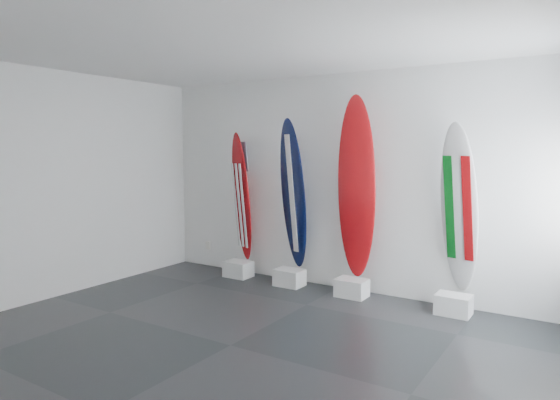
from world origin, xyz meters
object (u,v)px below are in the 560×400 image
Objects in this scene: surfboard_navy at (293,194)px; surfboard_italy at (459,209)px; surfboard_swiss at (356,188)px; surfboard_usa at (242,197)px.

surfboard_navy is 2.30m from surfboard_italy.
surfboard_swiss is 1.34m from surfboard_italy.
surfboard_italy is at bearing 2.05° from surfboard_swiss.
surfboard_swiss is at bearing -166.04° from surfboard_italy.
surfboard_usa is at bearing -163.53° from surfboard_navy.
surfboard_usa is 0.82× the size of surfboard_swiss.
surfboard_italy is (3.23, 0.00, 0.03)m from surfboard_usa.
surfboard_navy is (0.93, 0.00, 0.09)m from surfboard_usa.
surfboard_italy is at bearing 21.93° from surfboard_usa.
surfboard_swiss is 1.18× the size of surfboard_italy.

